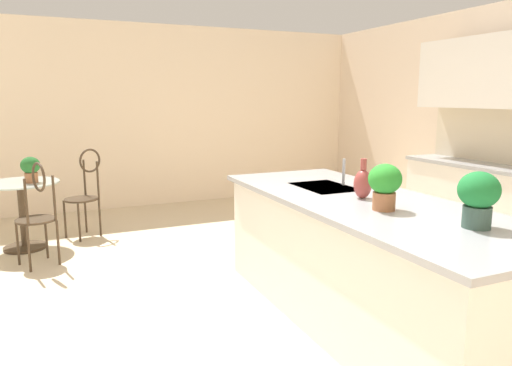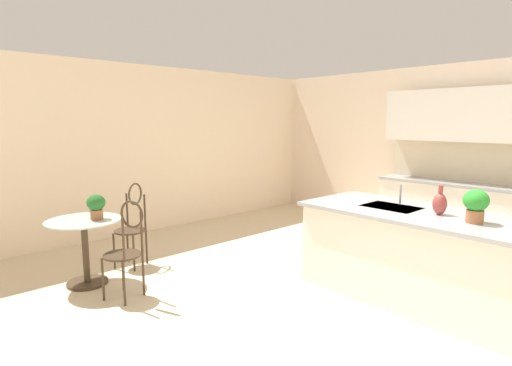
# 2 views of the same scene
# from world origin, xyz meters

# --- Properties ---
(ground_plane) EXTENTS (40.00, 40.00, 0.00)m
(ground_plane) POSITION_xyz_m (0.00, 0.00, 0.00)
(ground_plane) COLOR beige
(wall_back) EXTENTS (9.00, 0.12, 2.70)m
(wall_back) POSITION_xyz_m (0.00, 3.66, 1.35)
(wall_back) COLOR beige
(wall_back) RESTS_ON ground
(wall_left_window) EXTENTS (0.12, 7.80, 2.70)m
(wall_left_window) POSITION_xyz_m (-4.26, 0.00, 1.35)
(wall_left_window) COLOR beige
(wall_left_window) RESTS_ON ground
(kitchen_island) EXTENTS (2.80, 1.06, 0.92)m
(kitchen_island) POSITION_xyz_m (0.30, 0.85, 0.46)
(kitchen_island) COLOR white
(kitchen_island) RESTS_ON ground
(back_counter_run) EXTENTS (2.44, 0.64, 1.52)m
(back_counter_run) POSITION_xyz_m (-0.40, 3.21, 0.49)
(back_counter_run) COLOR white
(back_counter_run) RESTS_ON ground
(upper_cabinet_run) EXTENTS (2.40, 0.36, 0.76)m
(upper_cabinet_run) POSITION_xyz_m (-0.40, 3.18, 1.90)
(upper_cabinet_run) COLOR white
(upper_cabinet_run) RESTS_ON back_counter_run
(bistro_table) EXTENTS (0.80, 0.80, 0.74)m
(bistro_table) POSITION_xyz_m (-2.60, -1.49, 0.45)
(bistro_table) COLOR #3D2D1E
(bistro_table) RESTS_ON ground
(chair_near_window) EXTENTS (0.52, 0.52, 1.04)m
(chair_near_window) POSITION_xyz_m (-2.84, -0.82, 0.57)
(chair_near_window) COLOR #3D2D1E
(chair_near_window) RESTS_ON ground
(chair_by_island) EXTENTS (0.52, 0.50, 1.04)m
(chair_by_island) POSITION_xyz_m (-1.92, -1.32, 0.57)
(chair_by_island) COLOR #3D2D1E
(chair_by_island) RESTS_ON ground
(sink_faucet) EXTENTS (0.02, 0.02, 0.22)m
(sink_faucet) POSITION_xyz_m (-0.25, 1.03, 1.03)
(sink_faucet) COLOR #B2B5BA
(sink_faucet) RESTS_ON kitchen_island
(potted_plant_on_table) EXTENTS (0.20, 0.20, 0.28)m
(potted_plant_on_table) POSITION_xyz_m (-2.53, -1.37, 0.90)
(potted_plant_on_table) COLOR #9E603D
(potted_plant_on_table) RESTS_ON bistro_table
(potted_plant_counter_near) EXTENTS (0.21, 0.21, 0.30)m
(potted_plant_counter_near) POSITION_xyz_m (0.60, 0.76, 1.09)
(potted_plant_counter_near) COLOR #9E603D
(potted_plant_counter_near) RESTS_ON kitchen_island
(vase_on_counter) EXTENTS (0.13, 0.13, 0.29)m
(vase_on_counter) POSITION_xyz_m (0.25, 0.85, 1.03)
(vase_on_counter) COLOR #993D38
(vase_on_counter) RESTS_ON kitchen_island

